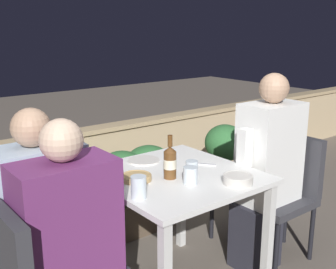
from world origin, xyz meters
name	(u,v)px	position (x,y,z in m)	size (l,w,h in m)	color
parapet_wall	(66,171)	(0.00, 1.50, 0.36)	(9.00, 0.18, 0.70)	tan
dining_table	(175,191)	(0.00, 0.00, 0.65)	(0.86, 0.88, 0.76)	white
planter_hedge	(123,188)	(0.17, 0.84, 0.37)	(0.93, 0.47, 0.66)	brown
person_purple_stripe	(75,245)	(-0.70, -0.13, 0.60)	(0.51, 0.26, 1.20)	#282833
chair_left_far	(7,251)	(-0.92, 0.16, 0.52)	(0.45, 0.44, 0.86)	#333338
person_blue_shirt	(46,224)	(-0.72, 0.16, 0.60)	(0.52, 0.26, 1.21)	#282833
chair_right_near	(283,184)	(0.86, -0.12, 0.52)	(0.45, 0.44, 0.86)	#333338
person_white_polo	(266,172)	(0.66, -0.12, 0.65)	(0.49, 0.26, 1.30)	#282833
chair_right_far	(259,173)	(0.92, 0.14, 0.52)	(0.45, 0.44, 0.86)	#333338
beer_bottle	(170,162)	(-0.07, -0.04, 0.85)	(0.07, 0.07, 0.25)	brown
plate_0	(144,160)	(-0.01, 0.30, 0.76)	(0.20, 0.20, 0.01)	silver
bowl_0	(136,177)	(-0.23, 0.05, 0.77)	(0.17, 0.17, 0.03)	tan
bowl_1	(238,179)	(0.17, -0.33, 0.78)	(0.16, 0.16, 0.05)	beige
glass_cup_0	(192,169)	(0.04, -0.10, 0.80)	(0.07, 0.07, 0.09)	silver
glass_cup_1	(139,187)	(-0.36, -0.16, 0.81)	(0.08, 0.08, 0.11)	silver
glass_cup_2	(190,175)	(-0.03, -0.17, 0.80)	(0.08, 0.08, 0.09)	silver
fork_0	(202,164)	(0.23, 0.02, 0.76)	(0.12, 0.15, 0.01)	silver
fork_1	(115,171)	(-0.26, 0.24, 0.76)	(0.08, 0.17, 0.01)	silver
potted_plant	(225,154)	(1.26, 0.82, 0.44)	(0.38, 0.38, 0.71)	#B2A899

